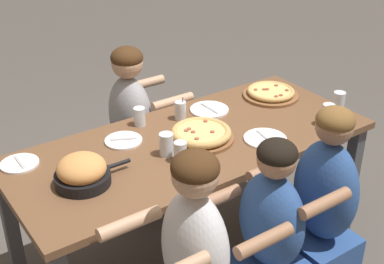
% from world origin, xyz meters
% --- Properties ---
extents(ground_plane, '(18.00, 18.00, 0.00)m').
position_xyz_m(ground_plane, '(0.00, 0.00, 0.00)').
color(ground_plane, '#514C47').
rests_on(ground_plane, ground).
extents(dining_table, '(1.96, 0.84, 0.79)m').
position_xyz_m(dining_table, '(0.00, 0.00, 0.70)').
color(dining_table, brown).
rests_on(dining_table, ground).
extents(pizza_board_main, '(0.35, 0.35, 0.06)m').
position_xyz_m(pizza_board_main, '(0.05, -0.02, 0.82)').
color(pizza_board_main, brown).
rests_on(pizza_board_main, dining_table).
extents(pizza_board_second, '(0.34, 0.34, 0.05)m').
position_xyz_m(pizza_board_second, '(0.72, 0.18, 0.82)').
color(pizza_board_second, brown).
rests_on(pizza_board_second, dining_table).
extents(skillet_bowl, '(0.38, 0.26, 0.15)m').
position_xyz_m(skillet_bowl, '(-0.65, -0.05, 0.85)').
color(skillet_bowl, black).
rests_on(skillet_bowl, dining_table).
extents(empty_plate_a, '(0.23, 0.23, 0.02)m').
position_xyz_m(empty_plate_a, '(0.32, -0.22, 0.80)').
color(empty_plate_a, white).
rests_on(empty_plate_a, dining_table).
extents(empty_plate_b, '(0.20, 0.20, 0.02)m').
position_xyz_m(empty_plate_b, '(-0.31, 0.19, 0.80)').
color(empty_plate_b, white).
rests_on(empty_plate_b, dining_table).
extents(empty_plate_c, '(0.23, 0.23, 0.02)m').
position_xyz_m(empty_plate_c, '(0.29, 0.24, 0.80)').
color(empty_plate_c, white).
rests_on(empty_plate_c, dining_table).
extents(empty_plate_d, '(0.19, 0.19, 0.02)m').
position_xyz_m(empty_plate_d, '(-0.84, 0.28, 0.80)').
color(empty_plate_d, white).
rests_on(empty_plate_d, dining_table).
extents(cocktail_glass_blue, '(0.06, 0.06, 0.13)m').
position_xyz_m(cocktail_glass_blue, '(0.09, 0.24, 0.84)').
color(cocktail_glass_blue, silver).
rests_on(cocktail_glass_blue, dining_table).
extents(drinking_glass_a, '(0.07, 0.07, 0.13)m').
position_xyz_m(drinking_glass_a, '(0.72, -0.28, 0.85)').
color(drinking_glass_a, silver).
rests_on(drinking_glass_a, dining_table).
extents(drinking_glass_b, '(0.07, 0.07, 0.11)m').
position_xyz_m(drinking_glass_b, '(-0.14, 0.31, 0.84)').
color(drinking_glass_b, silver).
rests_on(drinking_glass_b, dining_table).
extents(drinking_glass_c, '(0.07, 0.07, 0.13)m').
position_xyz_m(drinking_glass_c, '(0.90, -0.21, 0.85)').
color(drinking_glass_c, silver).
rests_on(drinking_glass_c, dining_table).
extents(drinking_glass_d, '(0.07, 0.07, 0.12)m').
position_xyz_m(drinking_glass_d, '(-0.19, -0.05, 0.85)').
color(drinking_glass_d, silver).
rests_on(drinking_glass_d, dining_table).
extents(drinking_glass_e, '(0.07, 0.07, 0.11)m').
position_xyz_m(drinking_glass_e, '(-0.17, -0.14, 0.84)').
color(drinking_glass_e, silver).
rests_on(drinking_glass_e, dining_table).
extents(diner_near_midright, '(0.51, 0.40, 1.14)m').
position_xyz_m(diner_near_midright, '(0.35, -0.64, 0.52)').
color(diner_near_midright, '#2D5193').
rests_on(diner_near_midright, ground).
extents(diner_near_center, '(0.51, 0.40, 1.09)m').
position_xyz_m(diner_near_center, '(-0.00, -0.64, 0.49)').
color(diner_near_center, '#2D5193').
rests_on(diner_near_center, ground).
extents(diner_far_center, '(0.51, 0.40, 1.13)m').
position_xyz_m(diner_far_center, '(-0.02, 0.64, 0.52)').
color(diner_far_center, '#99999E').
rests_on(diner_far_center, ground).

